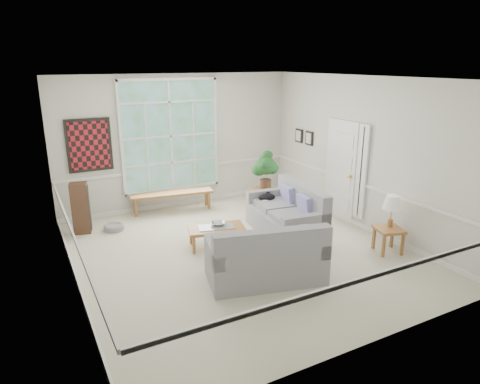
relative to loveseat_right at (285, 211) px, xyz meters
name	(u,v)px	position (x,y,z in m)	size (l,w,h in m)	color
floor	(240,252)	(-1.16, -0.33, -0.49)	(5.50, 6.00, 0.01)	beige
ceiling	(240,78)	(-1.16, -0.33, 2.51)	(5.50, 6.00, 0.02)	white
wall_back	(179,142)	(-1.16, 2.67, 1.01)	(5.50, 0.02, 3.00)	silver
wall_front	(369,230)	(-1.16, -3.33, 1.01)	(5.50, 0.02, 3.00)	silver
wall_left	(66,193)	(-3.91, -0.33, 1.01)	(0.02, 6.00, 3.00)	silver
wall_right	(364,154)	(1.59, -0.33, 1.01)	(0.02, 6.00, 3.00)	silver
window_back	(171,136)	(-1.36, 2.63, 1.16)	(2.30, 0.08, 2.40)	white
entry_door	(340,170)	(1.55, 0.27, 0.56)	(0.08, 0.90, 2.10)	white
door_sidelight	(362,172)	(1.55, -0.36, 0.66)	(0.08, 0.26, 1.90)	white
wall_art	(89,145)	(-3.11, 2.62, 1.11)	(0.90, 0.06, 1.10)	#5A1319
wall_frame_near	(309,138)	(1.55, 1.42, 1.06)	(0.04, 0.26, 0.32)	black
wall_frame_far	(299,136)	(1.55, 1.82, 1.06)	(0.04, 0.26, 0.32)	black
loveseat_right	(285,211)	(0.00, 0.00, 0.00)	(0.93, 1.80, 0.97)	gray
loveseat_front	(265,251)	(-1.27, -1.36, -0.01)	(1.76, 0.91, 0.95)	gray
coffee_table	(216,237)	(-1.43, 0.09, -0.30)	(1.01, 0.55, 0.38)	#996030
pewter_bowl	(218,223)	(-1.36, 0.16, -0.07)	(0.31, 0.31, 0.08)	#949499
window_bench	(172,202)	(-1.49, 2.32, -0.27)	(1.84, 0.36, 0.43)	#996030
end_table	(264,200)	(0.35, 1.40, -0.23)	(0.51, 0.51, 0.51)	#996030
houseplant	(266,170)	(0.39, 1.40, 0.45)	(0.50, 0.50, 0.86)	#1D4F21
side_table	(388,240)	(1.16, -1.54, -0.26)	(0.44, 0.44, 0.45)	#996030
table_lamp	(391,211)	(1.24, -1.48, 0.25)	(0.33, 0.33, 0.57)	silver
pet_bed	(114,227)	(-2.92, 1.77, -0.43)	(0.40, 0.40, 0.12)	gray
floor_speaker	(81,208)	(-3.49, 1.93, 0.02)	(0.32, 0.25, 1.02)	#43291C
cat	(267,197)	(-0.03, 0.64, 0.10)	(0.37, 0.26, 0.17)	black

